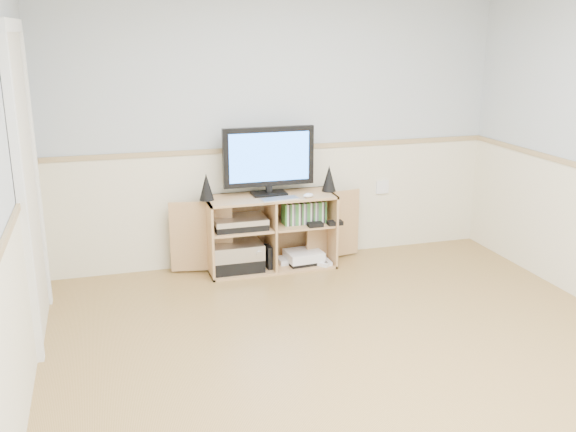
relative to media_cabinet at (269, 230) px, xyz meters
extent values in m
cube|color=#A27E48|center=(0.14, -2.06, -0.34)|extent=(4.00, 4.50, 0.02)
cube|color=#ACB6BB|center=(0.14, 0.20, 0.92)|extent=(4.00, 0.02, 2.50)
cube|color=beige|center=(0.14, 0.18, 0.17)|extent=(4.00, 0.01, 1.00)
cube|color=tan|center=(0.14, 0.17, 0.69)|extent=(4.00, 0.02, 0.04)
cube|color=silver|center=(-1.84, -0.76, 0.67)|extent=(0.03, 0.82, 2.00)
cube|color=tan|center=(0.00, -0.05, -0.32)|extent=(1.10, 0.41, 0.02)
cube|color=tan|center=(0.00, -0.05, 0.31)|extent=(1.10, 0.41, 0.02)
cube|color=tan|center=(-0.54, -0.05, -0.01)|extent=(0.02, 0.41, 0.65)
cube|color=tan|center=(0.54, -0.05, -0.01)|extent=(0.02, 0.41, 0.65)
cube|color=tan|center=(0.00, 0.15, -0.01)|extent=(1.10, 0.02, 0.65)
cube|color=tan|center=(0.00, -0.05, -0.01)|extent=(0.02, 0.39, 0.61)
cube|color=tan|center=(-0.28, -0.05, 0.05)|extent=(0.52, 0.37, 0.02)
cube|color=tan|center=(0.28, -0.05, 0.05)|extent=(0.52, 0.37, 0.02)
cube|color=tan|center=(-0.60, 0.00, -0.01)|extent=(0.53, 0.11, 0.61)
cube|color=tan|center=(0.60, 0.00, -0.01)|extent=(0.53, 0.11, 0.61)
cube|color=black|center=(0.00, 0.00, 0.33)|extent=(0.29, 0.18, 0.02)
cube|color=black|center=(0.00, 0.00, 0.37)|extent=(0.05, 0.04, 0.06)
cube|color=black|center=(0.00, 0.00, 0.65)|extent=(0.79, 0.05, 0.50)
cube|color=#307CFD|center=(0.00, -0.03, 0.65)|extent=(0.69, 0.01, 0.41)
cone|color=black|center=(-0.54, -0.03, 0.43)|extent=(0.12, 0.12, 0.23)
cone|color=black|center=(0.54, -0.03, 0.43)|extent=(0.12, 0.12, 0.23)
cube|color=silver|center=(0.04, -0.19, 0.32)|extent=(0.33, 0.16, 0.01)
ellipsoid|color=white|center=(0.29, -0.19, 0.34)|extent=(0.11, 0.10, 0.04)
cube|color=black|center=(-0.32, -0.05, -0.26)|extent=(0.45, 0.33, 0.11)
cube|color=silver|center=(-0.32, -0.05, -0.14)|extent=(0.45, 0.33, 0.13)
cube|color=black|center=(-0.28, -0.05, 0.08)|extent=(0.45, 0.31, 0.05)
cube|color=silver|center=(-0.28, -0.05, 0.13)|extent=(0.45, 0.31, 0.05)
cube|color=black|center=(-0.04, -0.10, -0.21)|extent=(0.04, 0.14, 0.20)
cube|color=white|center=(0.18, -0.02, -0.29)|extent=(0.22, 0.18, 0.05)
cube|color=black|center=(0.30, -0.07, -0.30)|extent=(0.32, 0.26, 0.03)
cube|color=white|center=(0.30, -0.07, -0.24)|extent=(0.33, 0.28, 0.08)
cube|color=white|center=(0.50, -0.15, -0.30)|extent=(0.04, 0.14, 0.03)
cube|color=white|center=(0.48, 0.01, -0.30)|extent=(0.09, 0.15, 0.03)
cube|color=#3F8C3F|center=(0.30, -0.07, 0.15)|extent=(0.38, 0.13, 0.19)
cube|color=white|center=(1.14, 0.17, 0.27)|extent=(0.12, 0.03, 0.12)
camera|label=1|loc=(-1.36, -5.17, 1.68)|focal=40.00mm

